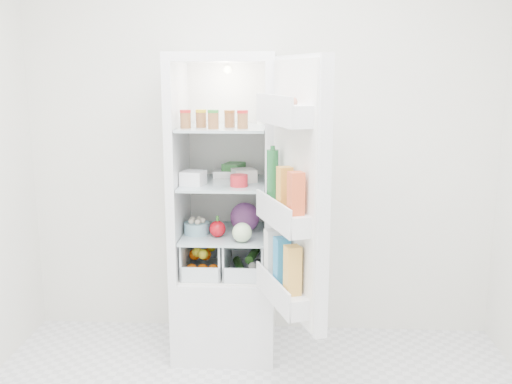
# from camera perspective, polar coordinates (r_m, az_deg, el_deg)

# --- Properties ---
(room_walls) EXTENTS (3.02, 3.02, 2.61)m
(room_walls) POSITION_cam_1_polar(r_m,az_deg,el_deg) (2.12, -1.43, 9.15)
(room_walls) COLOR white
(room_walls) RESTS_ON ground
(refrigerator) EXTENTS (0.60, 0.60, 1.80)m
(refrigerator) POSITION_cam_1_polar(r_m,az_deg,el_deg) (3.53, -2.98, -5.06)
(refrigerator) COLOR silver
(refrigerator) RESTS_ON ground
(shelf_low) EXTENTS (0.49, 0.53, 0.01)m
(shelf_low) POSITION_cam_1_polar(r_m,az_deg,el_deg) (3.45, -3.10, -4.17)
(shelf_low) COLOR #9FB4BB
(shelf_low) RESTS_ON refrigerator
(shelf_mid) EXTENTS (0.49, 0.53, 0.02)m
(shelf_mid) POSITION_cam_1_polar(r_m,az_deg,el_deg) (3.38, -3.16, 0.89)
(shelf_mid) COLOR #9FB4BB
(shelf_mid) RESTS_ON refrigerator
(shelf_top) EXTENTS (0.49, 0.53, 0.02)m
(shelf_top) POSITION_cam_1_polar(r_m,az_deg,el_deg) (3.33, -3.23, 6.46)
(shelf_top) COLOR #9FB4BB
(shelf_top) RESTS_ON refrigerator
(crisper_left) EXTENTS (0.23, 0.46, 0.22)m
(crisper_left) POSITION_cam_1_polar(r_m,az_deg,el_deg) (3.51, -5.08, -6.17)
(crisper_left) COLOR silver
(crisper_left) RESTS_ON refrigerator
(crisper_right) EXTENTS (0.23, 0.46, 0.22)m
(crisper_right) POSITION_cam_1_polar(r_m,az_deg,el_deg) (3.48, -1.06, -6.27)
(crisper_right) COLOR silver
(crisper_right) RESTS_ON refrigerator
(condiment_jars) EXTENTS (0.38, 0.16, 0.08)m
(condiment_jars) POSITION_cam_1_polar(r_m,az_deg,el_deg) (3.22, -4.18, 7.15)
(condiment_jars) COLOR #B21919
(condiment_jars) RESTS_ON shelf_top
(squeeze_bottle) EXTENTS (0.06, 0.06, 0.19)m
(squeeze_bottle) POSITION_cam_1_polar(r_m,az_deg,el_deg) (3.47, 0.60, 8.38)
(squeeze_bottle) COLOR white
(squeeze_bottle) RESTS_ON shelf_top
(tub_white) EXTENTS (0.15, 0.15, 0.08)m
(tub_white) POSITION_cam_1_polar(r_m,az_deg,el_deg) (3.30, -6.29, 1.41)
(tub_white) COLOR white
(tub_white) RESTS_ON shelf_mid
(tub_cream) EXTENTS (0.16, 0.16, 0.08)m
(tub_cream) POSITION_cam_1_polar(r_m,az_deg,el_deg) (3.38, -1.21, 1.67)
(tub_cream) COLOR silver
(tub_cream) RESTS_ON shelf_mid
(tin_red) EXTENTS (0.12, 0.12, 0.07)m
(tin_red) POSITION_cam_1_polar(r_m,az_deg,el_deg) (3.24, -1.71, 1.15)
(tin_red) COLOR red
(tin_red) RESTS_ON shelf_mid
(foil_tray) EXTENTS (0.18, 0.14, 0.04)m
(foil_tray) POSITION_cam_1_polar(r_m,az_deg,el_deg) (3.55, -2.98, 1.86)
(foil_tray) COLOR silver
(foil_tray) RESTS_ON shelf_mid
(tub_green) EXTENTS (0.14, 0.17, 0.08)m
(tub_green) POSITION_cam_1_polar(r_m,az_deg,el_deg) (3.56, -2.24, 2.25)
(tub_green) COLOR #449646
(tub_green) RESTS_ON shelf_mid
(red_cabbage) EXTENTS (0.18, 0.18, 0.18)m
(red_cabbage) POSITION_cam_1_polar(r_m,az_deg,el_deg) (3.45, -1.12, -2.53)
(red_cabbage) COLOR #5F205A
(red_cabbage) RESTS_ON shelf_low
(bell_pepper) EXTENTS (0.10, 0.10, 0.10)m
(bell_pepper) POSITION_cam_1_polar(r_m,az_deg,el_deg) (3.35, -3.87, -3.70)
(bell_pepper) COLOR red
(bell_pepper) RESTS_ON shelf_low
(mushroom_bowl) EXTENTS (0.16, 0.16, 0.07)m
(mushroom_bowl) POSITION_cam_1_polar(r_m,az_deg,el_deg) (3.42, -5.94, -3.62)
(mushroom_bowl) COLOR #7EADBC
(mushroom_bowl) RESTS_ON shelf_low
(salad_bag) EXTENTS (0.11, 0.11, 0.11)m
(salad_bag) POSITION_cam_1_polar(r_m,az_deg,el_deg) (3.24, -1.41, -4.06)
(salad_bag) COLOR beige
(salad_bag) RESTS_ON shelf_low
(citrus_pile) EXTENTS (0.20, 0.24, 0.16)m
(citrus_pile) POSITION_cam_1_polar(r_m,az_deg,el_deg) (3.45, -5.40, -6.79)
(citrus_pile) COLOR orange
(citrus_pile) RESTS_ON refrigerator
(veg_pile) EXTENTS (0.16, 0.30, 0.10)m
(veg_pile) POSITION_cam_1_polar(r_m,az_deg,el_deg) (3.49, -0.98, -7.01)
(veg_pile) COLOR #244E1A
(veg_pile) RESTS_ON refrigerator
(fridge_door) EXTENTS (0.35, 0.58, 1.30)m
(fridge_door) POSITION_cam_1_polar(r_m,az_deg,el_deg) (2.81, 3.84, -0.49)
(fridge_door) COLOR silver
(fridge_door) RESTS_ON refrigerator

